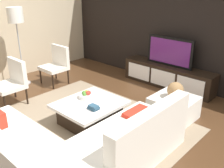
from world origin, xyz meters
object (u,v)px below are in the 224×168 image
(ottoman, at_px, (174,108))
(floor_lamp, at_px, (16,20))
(fruit_bowl, at_px, (87,95))
(accent_chair_near, at_px, (12,80))
(accent_chair_far, at_px, (57,62))
(book_stack, at_px, (94,107))
(decorative_ball, at_px, (175,90))
(coffee_table, at_px, (90,112))
(media_console, at_px, (168,76))
(sectional_couch, at_px, (67,149))
(television, at_px, (170,52))

(ottoman, bearing_deg, floor_lamp, -164.69)
(floor_lamp, bearing_deg, fruit_bowl, -1.60)
(accent_chair_near, relative_size, accent_chair_far, 1.00)
(ottoman, relative_size, book_stack, 3.86)
(accent_chair_near, distance_m, decorative_ball, 3.05)
(coffee_table, relative_size, book_stack, 5.83)
(media_console, height_order, coffee_table, media_console)
(fruit_bowl, bearing_deg, sectional_couch, -53.01)
(coffee_table, distance_m, book_stack, 0.33)
(television, xyz_separation_m, ottoman, (0.85, -1.20, -0.62))
(accent_chair_near, distance_m, fruit_bowl, 1.59)
(sectional_couch, relative_size, accent_chair_far, 2.75)
(media_console, bearing_deg, coffee_table, -92.49)
(accent_chair_near, bearing_deg, fruit_bowl, 20.82)
(television, bearing_deg, ottoman, -54.59)
(floor_lamp, distance_m, accent_chair_far, 1.26)
(coffee_table, bearing_deg, accent_chair_near, -163.96)
(media_console, xyz_separation_m, fruit_bowl, (-0.28, -2.20, 0.18))
(television, bearing_deg, book_stack, -87.17)
(media_console, bearing_deg, sectional_couch, -81.08)
(sectional_couch, distance_m, accent_chair_far, 3.07)
(decorative_ball, bearing_deg, accent_chair_far, -173.22)
(coffee_table, bearing_deg, sectional_couch, -57.29)
(book_stack, bearing_deg, accent_chair_near, -169.14)
(sectional_couch, xyz_separation_m, floor_lamp, (-3.06, 1.11, 1.20))
(ottoman, height_order, fruit_bowl, fruit_bowl)
(accent_chair_far, relative_size, decorative_ball, 3.12)
(media_console, relative_size, television, 1.96)
(decorative_ball, bearing_deg, book_stack, -121.16)
(sectional_couch, relative_size, fruit_bowl, 8.54)
(fruit_bowl, bearing_deg, coffee_table, -28.96)
(coffee_table, relative_size, ottoman, 1.51)
(accent_chair_far, relative_size, book_stack, 4.79)
(ottoman, distance_m, book_stack, 1.43)
(sectional_couch, relative_size, decorative_ball, 8.57)
(sectional_couch, distance_m, accent_chair_near, 2.33)
(ottoman, xyz_separation_m, book_stack, (-0.73, -1.21, 0.22))
(sectional_couch, height_order, decorative_ball, sectional_couch)
(ottoman, xyz_separation_m, accent_chair_far, (-2.89, -0.34, 0.29))
(sectional_couch, distance_m, coffee_table, 1.13)
(ottoman, relative_size, fruit_bowl, 2.50)
(accent_chair_far, distance_m, book_stack, 2.33)
(accent_chair_near, bearing_deg, sectional_couch, -12.21)
(media_console, relative_size, floor_lamp, 1.23)
(media_console, relative_size, accent_chair_far, 2.45)
(ottoman, bearing_deg, accent_chair_far, -173.22)
(media_console, bearing_deg, fruit_bowl, -97.29)
(television, distance_m, floor_lamp, 3.39)
(media_console, height_order, fruit_bowl, fruit_bowl)
(television, height_order, book_stack, television)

